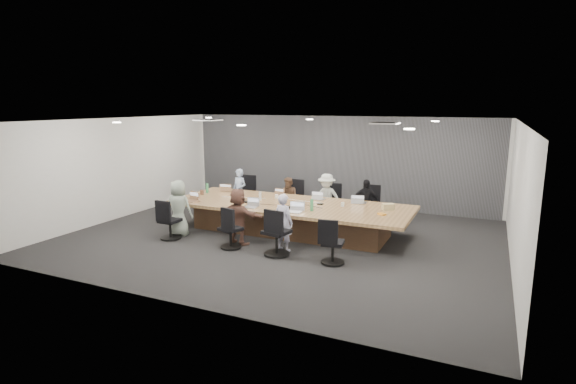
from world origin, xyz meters
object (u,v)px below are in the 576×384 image
at_px(bottle_green_left, 207,188).
at_px(canvas_bag, 388,207).
at_px(chair_6, 277,236).
at_px(stapler, 291,208).
at_px(conference_table, 290,217).
at_px(chair_2, 331,205).
at_px(person_2, 327,198).
at_px(laptop_3, 360,202).
at_px(laptop_5, 250,207).
at_px(bottle_clear, 260,196).
at_px(laptop_4, 192,201).
at_px(snack_packet, 382,214).
at_px(mug_brown, 202,192).
at_px(chair_1, 294,201).
at_px(chair_3, 368,208).
at_px(chair_7, 333,246).
at_px(person_3, 365,203).
at_px(laptop_0, 229,190).
at_px(chair_4, 170,224).
at_px(chair_0, 245,196).
at_px(person_0, 239,191).
at_px(person_1, 289,198).
at_px(person_5, 238,216).
at_px(person_4, 179,208).
at_px(laptop_6, 294,212).
at_px(laptop_1, 281,195).
at_px(chair_5, 231,232).
at_px(bottle_green_right, 312,205).
at_px(person_6, 284,222).

relative_size(bottle_green_left, canvas_bag, 0.97).
bearing_deg(chair_6, stapler, 108.64).
height_order(conference_table, chair_2, chair_2).
xyz_separation_m(person_2, laptop_3, (1.08, -0.55, 0.09)).
distance_m(laptop_5, bottle_clear, 0.86).
relative_size(laptop_4, snack_packet, 2.02).
height_order(chair_2, mug_brown, mug_brown).
bearing_deg(chair_1, mug_brown, 40.72).
bearing_deg(stapler, chair_3, 66.22).
relative_size(chair_7, person_3, 0.58).
relative_size(chair_2, person_3, 0.62).
xyz_separation_m(chair_1, laptop_0, (-1.62, -0.90, 0.34)).
relative_size(chair_6, canvas_bag, 3.17).
bearing_deg(person_3, chair_7, -93.30).
bearing_deg(chair_4, chair_0, 87.43).
bearing_deg(bottle_clear, chair_2, 51.04).
xyz_separation_m(chair_7, person_0, (-3.95, 3.05, 0.28)).
bearing_deg(chair_0, laptop_5, 119.34).
height_order(chair_4, bottle_green_left, bottle_green_left).
height_order(chair_2, bottle_green_left, bottle_green_left).
bearing_deg(chair_1, person_1, 91.57).
bearing_deg(person_0, canvas_bag, -1.88).
distance_m(chair_1, person_5, 3.06).
height_order(chair_7, laptop_5, laptop_5).
distance_m(person_1, person_4, 3.21).
relative_size(chair_2, chair_4, 1.02).
xyz_separation_m(laptop_6, bottle_clear, (-1.31, 0.84, 0.10)).
distance_m(laptop_4, stapler, 2.65).
bearing_deg(laptop_4, laptop_1, 57.23).
height_order(chair_1, mug_brown, mug_brown).
relative_size(chair_1, chair_2, 1.07).
height_order(chair_5, laptop_1, laptop_1).
bearing_deg(bottle_green_right, chair_4, -159.07).
distance_m(laptop_4, laptop_5, 1.68).
relative_size(person_3, mug_brown, 10.18).
xyz_separation_m(person_1, person_6, (1.08, -2.70, 0.06)).
bearing_deg(laptop_5, person_4, -166.21).
bearing_deg(bottle_clear, bottle_green_right, -18.23).
relative_size(laptop_4, canvas_bag, 1.31).
bearing_deg(bottle_green_left, conference_table, -6.40).
distance_m(chair_6, bottle_clear, 2.22).
bearing_deg(chair_1, chair_0, 1.57).
height_order(person_0, stapler, person_0).
bearing_deg(chair_7, chair_4, 171.17).
relative_size(person_3, laptop_5, 4.06).
bearing_deg(mug_brown, person_4, -78.23).
height_order(person_6, bottle_green_right, person_6).
relative_size(laptop_1, laptop_4, 0.81).
relative_size(person_6, snack_packet, 7.25).
relative_size(laptop_1, mug_brown, 2.33).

